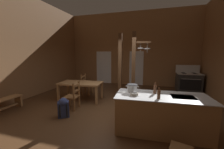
{
  "coord_description": "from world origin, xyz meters",
  "views": [
    {
      "loc": [
        1.29,
        -4.09,
        1.89
      ],
      "look_at": [
        -0.23,
        1.1,
        1.08
      ],
      "focal_mm": 21.91,
      "sensor_mm": 36.0,
      "label": 1
    }
  ],
  "objects_px": {
    "ladderback_chair_by_post": "(73,96)",
    "bottle_short_on_counter": "(155,89)",
    "backpack": "(63,107)",
    "mixing_bowl_on_counter": "(134,94)",
    "stove_range": "(188,82)",
    "bench_along_left_wall": "(0,104)",
    "stockpot_on_counter": "(132,88)",
    "bottle_tall_on_counter": "(159,94)",
    "kitchen_island": "(161,113)",
    "dining_table": "(81,84)",
    "ladderback_chair_near_window": "(86,85)"
  },
  "relations": [
    {
      "from": "stockpot_on_counter",
      "to": "ladderback_chair_by_post",
      "type": "bearing_deg",
      "value": 166.32
    },
    {
      "from": "kitchen_island",
      "to": "backpack",
      "type": "bearing_deg",
      "value": -179.93
    },
    {
      "from": "mixing_bowl_on_counter",
      "to": "bottle_tall_on_counter",
      "type": "bearing_deg",
      "value": -10.45
    },
    {
      "from": "kitchen_island",
      "to": "ladderback_chair_by_post",
      "type": "height_order",
      "value": "ladderback_chair_by_post"
    },
    {
      "from": "bench_along_left_wall",
      "to": "bottle_short_on_counter",
      "type": "relative_size",
      "value": 4.98
    },
    {
      "from": "kitchen_island",
      "to": "dining_table",
      "type": "bearing_deg",
      "value": 152.9
    },
    {
      "from": "bottle_tall_on_counter",
      "to": "bottle_short_on_counter",
      "type": "relative_size",
      "value": 0.9
    },
    {
      "from": "ladderback_chair_near_window",
      "to": "ladderback_chair_by_post",
      "type": "xyz_separation_m",
      "value": [
        0.41,
        -1.77,
        0.0
      ]
    },
    {
      "from": "bottle_short_on_counter",
      "to": "kitchen_island",
      "type": "bearing_deg",
      "value": -37.55
    },
    {
      "from": "kitchen_island",
      "to": "bench_along_left_wall",
      "type": "distance_m",
      "value": 4.88
    },
    {
      "from": "stockpot_on_counter",
      "to": "backpack",
      "type": "bearing_deg",
      "value": -176.73
    },
    {
      "from": "ladderback_chair_near_window",
      "to": "bottle_short_on_counter",
      "type": "xyz_separation_m",
      "value": [
        3.08,
        -2.28,
        0.57
      ]
    },
    {
      "from": "dining_table",
      "to": "stockpot_on_counter",
      "type": "height_order",
      "value": "stockpot_on_counter"
    },
    {
      "from": "stove_range",
      "to": "bench_along_left_wall",
      "type": "bearing_deg",
      "value": -144.32
    },
    {
      "from": "backpack",
      "to": "dining_table",
      "type": "bearing_deg",
      "value": 99.64
    },
    {
      "from": "kitchen_island",
      "to": "stove_range",
      "type": "distance_m",
      "value": 4.53
    },
    {
      "from": "stockpot_on_counter",
      "to": "bottle_tall_on_counter",
      "type": "bearing_deg",
      "value": -32.01
    },
    {
      "from": "bench_along_left_wall",
      "to": "bottle_short_on_counter",
      "type": "xyz_separation_m",
      "value": [
        4.71,
        0.48,
        0.72
      ]
    },
    {
      "from": "dining_table",
      "to": "ladderback_chair_by_post",
      "type": "xyz_separation_m",
      "value": [
        0.2,
        -0.92,
        -0.2
      ]
    },
    {
      "from": "stove_range",
      "to": "bench_along_left_wall",
      "type": "xyz_separation_m",
      "value": [
        -6.43,
        -4.62,
        -0.18
      ]
    },
    {
      "from": "dining_table",
      "to": "bottle_tall_on_counter",
      "type": "bearing_deg",
      "value": -31.94
    },
    {
      "from": "mixing_bowl_on_counter",
      "to": "bottle_short_on_counter",
      "type": "distance_m",
      "value": 0.57
    },
    {
      "from": "bench_along_left_wall",
      "to": "backpack",
      "type": "distance_m",
      "value": 2.14
    },
    {
      "from": "ladderback_chair_by_post",
      "to": "backpack",
      "type": "xyz_separation_m",
      "value": [
        0.06,
        -0.63,
        -0.14
      ]
    },
    {
      "from": "stove_range",
      "to": "mixing_bowl_on_counter",
      "type": "distance_m",
      "value": 4.97
    },
    {
      "from": "ladderback_chair_near_window",
      "to": "stockpot_on_counter",
      "type": "height_order",
      "value": "stockpot_on_counter"
    },
    {
      "from": "stockpot_on_counter",
      "to": "mixing_bowl_on_counter",
      "type": "bearing_deg",
      "value": -72.56
    },
    {
      "from": "mixing_bowl_on_counter",
      "to": "bottle_short_on_counter",
      "type": "relative_size",
      "value": 0.68
    },
    {
      "from": "stove_range",
      "to": "dining_table",
      "type": "height_order",
      "value": "stove_range"
    },
    {
      "from": "kitchen_island",
      "to": "bottle_tall_on_counter",
      "type": "distance_m",
      "value": 0.63
    },
    {
      "from": "stove_range",
      "to": "bottle_tall_on_counter",
      "type": "xyz_separation_m",
      "value": [
        -1.65,
        -4.54,
        0.53
      ]
    },
    {
      "from": "backpack",
      "to": "bottle_tall_on_counter",
      "type": "bearing_deg",
      "value": -6.02
    },
    {
      "from": "ladderback_chair_near_window",
      "to": "ladderback_chair_by_post",
      "type": "bearing_deg",
      "value": -77.01
    },
    {
      "from": "ladderback_chair_by_post",
      "to": "bottle_tall_on_counter",
      "type": "relative_size",
      "value": 3.8
    },
    {
      "from": "stove_range",
      "to": "bottle_tall_on_counter",
      "type": "bearing_deg",
      "value": -109.92
    },
    {
      "from": "backpack",
      "to": "mixing_bowl_on_counter",
      "type": "distance_m",
      "value": 2.23
    },
    {
      "from": "backpack",
      "to": "mixing_bowl_on_counter",
      "type": "bearing_deg",
      "value": -4.88
    },
    {
      "from": "dining_table",
      "to": "ladderback_chair_by_post",
      "type": "relative_size",
      "value": 1.87
    },
    {
      "from": "ladderback_chair_by_post",
      "to": "stockpot_on_counter",
      "type": "distance_m",
      "value": 2.24
    },
    {
      "from": "kitchen_island",
      "to": "dining_table",
      "type": "xyz_separation_m",
      "value": [
        -3.02,
        1.55,
        0.2
      ]
    },
    {
      "from": "ladderback_chair_by_post",
      "to": "dining_table",
      "type": "bearing_deg",
      "value": 102.24
    },
    {
      "from": "stockpot_on_counter",
      "to": "bench_along_left_wall",
      "type": "bearing_deg",
      "value": -173.46
    },
    {
      "from": "backpack",
      "to": "stockpot_on_counter",
      "type": "bearing_deg",
      "value": 3.27
    },
    {
      "from": "stockpot_on_counter",
      "to": "bottle_short_on_counter",
      "type": "bearing_deg",
      "value": 0.74
    },
    {
      "from": "ladderback_chair_by_post",
      "to": "bench_along_left_wall",
      "type": "xyz_separation_m",
      "value": [
        -2.04,
        -0.99,
        -0.15
      ]
    },
    {
      "from": "kitchen_island",
      "to": "ladderback_chair_near_window",
      "type": "bearing_deg",
      "value": 143.43
    },
    {
      "from": "ladderback_chair_near_window",
      "to": "backpack",
      "type": "bearing_deg",
      "value": -78.88
    },
    {
      "from": "kitchen_island",
      "to": "ladderback_chair_near_window",
      "type": "height_order",
      "value": "ladderback_chair_near_window"
    },
    {
      "from": "ladderback_chair_by_post",
      "to": "bottle_short_on_counter",
      "type": "distance_m",
      "value": 2.77
    },
    {
      "from": "stockpot_on_counter",
      "to": "mixing_bowl_on_counter",
      "type": "height_order",
      "value": "stockpot_on_counter"
    }
  ]
}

